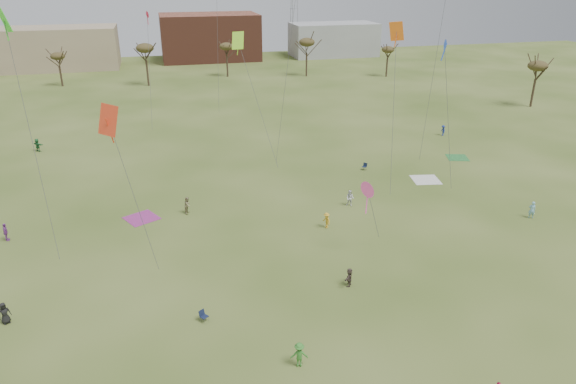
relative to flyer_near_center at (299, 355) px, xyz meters
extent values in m
plane|color=#374C17|center=(3.08, 3.22, -0.87)|extent=(260.00, 260.00, 0.00)
imported|color=#357D29|center=(0.00, 0.00, 0.00)|extent=(1.23, 0.86, 1.75)
imported|color=#847A54|center=(-5.28, 24.74, 0.03)|extent=(0.97, 1.07, 1.80)
imported|color=brown|center=(6.31, 7.91, -0.09)|extent=(1.20, 1.47, 1.57)
imported|color=black|center=(-19.33, 9.37, -0.03)|extent=(0.98, 0.89, 1.69)
imported|color=gold|center=(7.67, 18.05, -0.07)|extent=(0.87, 1.16, 1.61)
imported|color=#7CB8CF|center=(28.65, 15.07, 0.03)|extent=(0.79, 0.69, 1.81)
imported|color=purple|center=(-22.19, 22.84, 0.00)|extent=(0.53, 1.07, 1.75)
imported|color=silver|center=(11.69, 22.33, 0.02)|extent=(1.10, 1.08, 1.79)
imported|color=#236934|center=(-24.06, 49.91, 0.04)|extent=(1.66, 1.50, 1.84)
imported|color=navy|center=(34.32, 43.01, -0.08)|extent=(0.67, 1.07, 1.59)
cube|color=white|center=(23.19, 27.13, -0.87)|extent=(3.68, 3.68, 0.03)
cube|color=#982E7D|center=(-10.00, 24.65, -0.87)|extent=(4.00, 4.00, 0.03)
cube|color=#2D7C38|center=(31.14, 33.35, -0.87)|extent=(3.39, 3.39, 0.03)
cube|color=#141D38|center=(-5.47, 6.08, -0.45)|extent=(0.70, 0.70, 0.04)
cube|color=#141D38|center=(-5.61, 6.26, -0.22)|extent=(0.47, 0.41, 0.44)
cube|color=#131C34|center=(17.26, 32.10, -0.45)|extent=(0.71, 0.71, 0.04)
cube|color=#131C34|center=(17.43, 32.26, -0.22)|extent=(0.43, 0.46, 0.44)
cube|color=#8FDF25|center=(2.49, 36.98, 14.85)|extent=(1.05, 1.05, 2.07)
cube|color=#8FDF25|center=(2.49, 36.98, 14.12)|extent=(0.08, 0.08, 1.86)
cylinder|color=#4C4C51|center=(4.41, 35.11, 7.44)|extent=(3.88, 3.79, 14.83)
cube|color=red|center=(-10.67, 11.68, 12.99)|extent=(1.10, 1.10, 2.17)
cube|color=red|center=(-10.67, 11.68, 12.23)|extent=(0.08, 0.08, 1.95)
cylinder|color=#4C4C51|center=(-9.57, 12.20, 6.51)|extent=(2.25, 1.09, 12.97)
cone|color=#FB4FAA|center=(9.59, 12.95, 5.13)|extent=(1.53, 0.11, 1.53)
cube|color=#FB4FAA|center=(9.59, 12.95, 4.15)|extent=(0.08, 0.08, 2.51)
cylinder|color=#4C4C51|center=(10.40, 13.19, 2.58)|extent=(1.66, 0.52, 5.11)
cube|color=#3CDC26|center=(-17.57, 18.44, 19.24)|extent=(0.98, 0.98, 1.93)
cube|color=#3CDC26|center=(-17.57, 18.44, 18.56)|extent=(0.08, 0.08, 1.73)
cylinder|color=#4C4C51|center=(-17.07, 17.39, 9.63)|extent=(1.05, 2.15, 19.21)
cone|color=blue|center=(20.84, 22.31, 15.65)|extent=(1.08, 0.08, 1.08)
cube|color=blue|center=(20.84, 22.31, 14.96)|extent=(0.08, 0.08, 1.77)
cylinder|color=#4C4C51|center=(22.19, 22.17, 7.84)|extent=(2.74, 0.31, 15.63)
cone|color=red|center=(-7.58, 58.18, 16.29)|extent=(0.99, 0.07, 0.99)
cube|color=red|center=(-7.58, 58.18, 15.66)|extent=(0.08, 0.08, 1.61)
cylinder|color=#4C4C51|center=(-8.06, 55.98, 8.16)|extent=(1.00, 4.45, 16.27)
cylinder|color=#4C4C51|center=(3.11, 62.35, 12.78)|extent=(1.16, 2.29, 25.51)
cylinder|color=#4C4C51|center=(7.76, 34.32, 11.83)|extent=(2.62, 1.40, 23.62)
cylinder|color=#4C4C51|center=(25.28, 31.73, 10.93)|extent=(1.27, 0.16, 21.82)
cube|color=orange|center=(16.98, 25.31, 16.73)|extent=(1.00, 1.00, 1.96)
cube|color=orange|center=(16.98, 25.31, 16.05)|extent=(0.08, 0.08, 1.76)
cylinder|color=#4C4C51|center=(16.59, 23.69, 8.38)|extent=(0.81, 3.29, 16.71)
cylinder|color=#3A2B1E|center=(-26.92, 95.22, 1.29)|extent=(0.40, 0.40, 4.32)
ellipsoid|color=#473D1E|center=(-26.92, 95.22, 5.46)|extent=(3.02, 3.02, 1.58)
cylinder|color=#3A2B1E|center=(-8.92, 91.22, 1.83)|extent=(0.40, 0.40, 5.40)
ellipsoid|color=#473D1E|center=(-8.92, 91.22, 7.05)|extent=(3.78, 3.78, 1.98)
cylinder|color=#3A2B1E|center=(9.08, 97.22, 1.47)|extent=(0.40, 0.40, 4.68)
ellipsoid|color=#473D1E|center=(9.08, 97.22, 5.99)|extent=(3.28, 3.28, 1.72)
cylinder|color=#3A2B1E|center=(27.08, 93.22, 1.77)|extent=(0.40, 0.40, 5.28)
ellipsoid|color=#473D1E|center=(27.08, 93.22, 6.87)|extent=(3.70, 3.70, 1.94)
cylinder|color=#3A2B1E|center=(45.08, 88.22, 1.23)|extent=(0.40, 0.40, 4.20)
ellipsoid|color=#473D1E|center=(45.08, 88.22, 5.29)|extent=(2.94, 2.94, 1.54)
cylinder|color=#3A2B1E|center=(59.08, 55.22, 1.65)|extent=(0.40, 0.40, 5.04)
ellipsoid|color=#473D1E|center=(59.08, 55.22, 6.52)|extent=(3.53, 3.53, 1.85)
cube|color=#937F60|center=(-31.92, 118.22, 4.13)|extent=(32.00, 14.00, 10.00)
cube|color=brown|center=(8.08, 123.22, 5.13)|extent=(26.00, 16.00, 12.00)
cube|color=gray|center=(43.08, 121.22, 3.63)|extent=(24.00, 12.00, 9.00)
camera|label=1|loc=(-7.13, -25.51, 22.75)|focal=32.61mm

